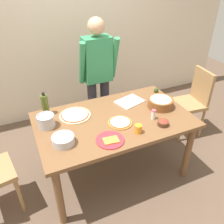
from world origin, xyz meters
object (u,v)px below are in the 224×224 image
Objects in this scene: small_sauce_bowl at (163,123)px; steel_pot at (46,121)px; dining_table at (114,125)px; cup_orange at (138,129)px; plate_with_slice at (110,140)px; popcorn_bowl at (161,102)px; cutting_board_white at (130,101)px; person_cook at (98,74)px; pizza_raw_on_board at (75,115)px; olive_oil_bottle at (45,105)px; chair_wooden_right at (193,99)px; pizza_cooked_on_tray at (120,123)px; mixing_bowl_steel at (63,140)px; salt_shaker at (153,114)px; avocado at (156,91)px.

steel_pot reaches higher than small_sauce_bowl.
dining_table is at bearing 142.10° from small_sauce_bowl.
dining_table is at bearing 109.63° from cup_orange.
popcorn_bowl is at bearing 22.36° from plate_with_slice.
small_sauce_bowl is 1.15m from steel_pot.
plate_with_slice is at bearing -179.47° from small_sauce_bowl.
cup_orange is (0.11, -0.31, 0.13)m from dining_table.
person_cook is at bearing 109.70° from cutting_board_white.
olive_oil_bottle is (-0.26, 0.17, 0.10)m from pizza_raw_on_board.
chair_wooden_right is 1.37m from pizza_cooked_on_tray.
dining_table is at bearing 17.07° from mixing_bowl_steel.
pizza_cooked_on_tray is at bearing -79.35° from dining_table.
olive_oil_bottle is (-1.94, 0.11, 0.33)m from chair_wooden_right.
cutting_board_white is (0.93, -0.15, -0.11)m from olive_oil_bottle.
cup_orange is (0.77, -0.46, -0.02)m from steel_pot.
plate_with_slice is at bearing -157.64° from popcorn_bowl.
mixing_bowl_steel is 2.35× the size of cup_orange.
pizza_cooked_on_tray is at bearing -163.82° from chair_wooden_right.
salt_shaker reaches higher than plate_with_slice.
plate_with_slice is 0.81m from popcorn_bowl.
chair_wooden_right is 3.39× the size of popcorn_bowl.
dining_table is at bearing -12.43° from steel_pot.
olive_oil_bottle is at bearing -153.12° from person_cook.
dining_table is 0.62m from mixing_bowl_steel.
salt_shaker is (0.94, 0.01, 0.01)m from mixing_bowl_steel.
salt_shaker is (-0.20, -0.17, -0.01)m from popcorn_bowl.
pizza_raw_on_board is 1.07m from avocado.
popcorn_bowl reaches higher than cutting_board_white.
steel_pot reaches higher than dining_table.
small_sauce_bowl is at bearing -75.59° from person_cook.
avocado is (0.34, 0.46, -0.02)m from salt_shaker.
olive_oil_bottle reaches higher than small_sauce_bowl.
pizza_raw_on_board is at bearing 145.32° from small_sauce_bowl.
cup_orange reaches higher than plate_with_slice.
olive_oil_bottle is (-0.64, 0.48, 0.10)m from pizza_cooked_on_tray.
chair_wooden_right reaches higher than salt_shaker.
cup_orange is at bearing -43.37° from olive_oil_bottle.
chair_wooden_right is 1.97m from mixing_bowl_steel.
avocado is at bearing 22.36° from dining_table.
pizza_cooked_on_tray is 2.30× the size of salt_shaker.
plate_with_slice is (-0.20, -0.21, -0.00)m from pizza_cooked_on_tray.
popcorn_bowl reaches higher than plate_with_slice.
person_cook reaches higher than popcorn_bowl.
mixing_bowl_steel is 2.86× the size of avocado.
steel_pot is at bearing 173.02° from popcorn_bowl.
steel_pot is 2.04× the size of cup_orange.
steel_pot is 1.08m from salt_shaker.
salt_shaker is at bearing 28.60° from cup_orange.
mixing_bowl_steel is at bearing -75.23° from steel_pot.
olive_oil_bottle is at bearing 145.87° from small_sauce_bowl.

